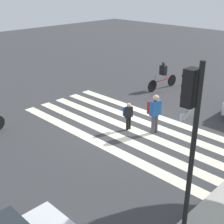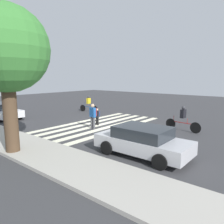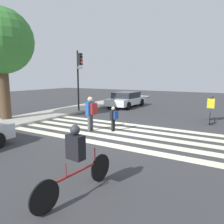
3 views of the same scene
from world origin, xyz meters
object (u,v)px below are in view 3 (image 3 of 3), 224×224
Objects in this scene: street_tree at (0,42)px; pedestrian_child_with_backpack at (114,117)px; car_parked_far_curb at (126,99)px; traffic_light at (79,70)px; cyclist_near_curb at (76,159)px; pedestrian_adult_blue_shirt at (91,111)px; cyclist_far_lane at (211,108)px.

pedestrian_child_with_backpack is (1.14, -6.89, -3.91)m from street_tree.
pedestrian_child_with_backpack is at bearing -157.16° from car_parked_far_curb.
pedestrian_child_with_backpack is at bearing -125.66° from traffic_light.
cyclist_near_curb is (-5.52, -2.22, 0.15)m from pedestrian_child_with_backpack.
traffic_light is 6.12m from pedestrian_adult_blue_shirt.
traffic_light is 0.69× the size of street_tree.
street_tree reaches higher than car_parked_far_curb.
traffic_light is 5.31m from car_parked_far_curb.
street_tree is (-4.71, 1.91, 1.47)m from traffic_light.
cyclist_far_lane is at bearing -27.60° from pedestrian_child_with_backpack.
pedestrian_adult_blue_shirt is at bearing -164.40° from car_parked_far_curb.
street_tree is 2.97× the size of cyclist_far_lane.
traffic_light is 11.82m from cyclist_near_curb.
pedestrian_child_with_backpack is 5.95m from cyclist_near_curb.
pedestrian_adult_blue_shirt reaches higher than cyclist_near_curb.
street_tree is at bearing 69.73° from cyclist_near_curb.
cyclist_far_lane is at bearing -3.43° from cyclist_near_curb.
cyclist_far_lane is at bearing -114.05° from car_parked_far_curb.
pedestrian_adult_blue_shirt is at bearing -135.78° from traffic_light.
cyclist_far_lane is at bearing -82.17° from traffic_light.
cyclist_far_lane reaches higher than pedestrian_child_with_backpack.
street_tree is 10.55m from car_parked_far_curb.
cyclist_near_curb is 10.42m from cyclist_far_lane.
pedestrian_child_with_backpack is 8.66m from car_parked_far_curb.
pedestrian_adult_blue_shirt is (0.61, -5.90, -3.63)m from street_tree.
pedestrian_adult_blue_shirt reaches higher than car_parked_far_curb.
pedestrian_adult_blue_shirt is 1.15m from pedestrian_child_with_backpack.
pedestrian_child_with_backpack is 0.50× the size of cyclist_near_curb.
car_parked_far_curb is at bearing -21.12° from street_tree.
traffic_light is 5.29m from street_tree.
traffic_light is 9.17m from cyclist_far_lane.
pedestrian_adult_blue_shirt is (-4.10, -3.99, -2.16)m from traffic_light.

